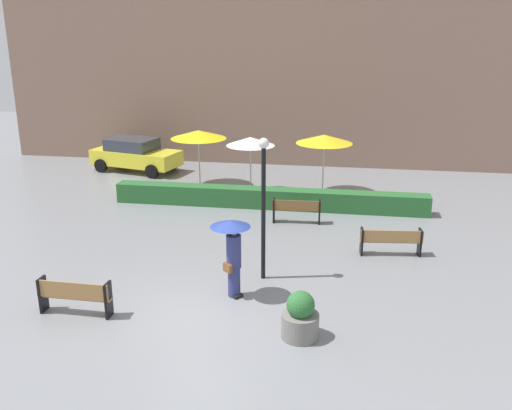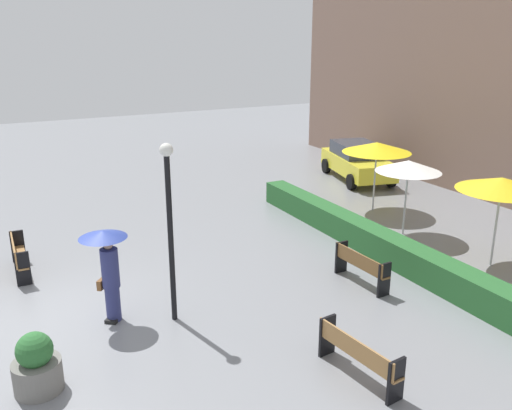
# 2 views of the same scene
# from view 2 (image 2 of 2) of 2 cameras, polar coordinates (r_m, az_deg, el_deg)

# --- Properties ---
(ground_plane) EXTENTS (60.00, 60.00, 0.00)m
(ground_plane) POSITION_cam_2_polar(r_m,az_deg,el_deg) (13.16, -18.91, -10.90)
(ground_plane) COLOR gray
(bench_far_right) EXTENTS (1.90, 0.58, 0.83)m
(bench_far_right) POSITION_cam_2_polar(r_m,az_deg,el_deg) (10.42, 10.62, -15.06)
(bench_far_right) COLOR #9E7242
(bench_far_right) RESTS_ON ground
(bench_back_row) EXTENTS (1.75, 0.45, 0.86)m
(bench_back_row) POSITION_cam_2_polar(r_m,az_deg,el_deg) (13.94, 10.92, -6.19)
(bench_back_row) COLOR brown
(bench_back_row) RESTS_ON ground
(bench_near_left) EXTENTS (1.83, 0.39, 0.89)m
(bench_near_left) POSITION_cam_2_polar(r_m,az_deg,el_deg) (15.59, -23.66, -4.75)
(bench_near_left) COLOR #9E7242
(bench_near_left) RESTS_ON ground
(pedestrian_with_umbrella) EXTENTS (1.02, 1.02, 2.09)m
(pedestrian_with_umbrella) POSITION_cam_2_polar(r_m,az_deg,el_deg) (12.13, -15.30, -5.78)
(pedestrian_with_umbrella) COLOR navy
(pedestrian_with_umbrella) RESTS_ON ground
(planter_pot) EXTENTS (0.85, 0.85, 1.13)m
(planter_pot) POSITION_cam_2_polar(r_m,az_deg,el_deg) (10.67, -22.01, -15.37)
(planter_pot) COLOR slate
(planter_pot) RESTS_ON ground
(lamp_post) EXTENTS (0.28, 0.28, 3.96)m
(lamp_post) POSITION_cam_2_polar(r_m,az_deg,el_deg) (11.50, -9.05, -1.09)
(lamp_post) COLOR black
(lamp_post) RESTS_ON ground
(patio_umbrella_yellow) EXTENTS (2.38, 2.38, 2.46)m
(patio_umbrella_yellow) POSITION_cam_2_polar(r_m,az_deg,el_deg) (19.39, 12.55, 5.91)
(patio_umbrella_yellow) COLOR silver
(patio_umbrella_yellow) RESTS_ON ground
(patio_umbrella_white) EXTENTS (2.00, 2.00, 2.38)m
(patio_umbrella_white) POSITION_cam_2_polar(r_m,az_deg,el_deg) (17.20, 15.69, 3.94)
(patio_umbrella_white) COLOR silver
(patio_umbrella_white) RESTS_ON ground
(patio_umbrella_yellow_far) EXTENTS (2.31, 2.31, 2.48)m
(patio_umbrella_yellow_far) POSITION_cam_2_polar(r_m,az_deg,el_deg) (15.57, 24.36, 2.00)
(patio_umbrella_yellow_far) COLOR silver
(patio_umbrella_yellow_far) RESTS_ON ground
(hedge_strip) EXTENTS (12.05, 0.70, 0.75)m
(hedge_strip) POSITION_cam_2_polar(r_m,az_deg,el_deg) (15.82, 12.76, -3.93)
(hedge_strip) COLOR #28602D
(hedge_strip) RESTS_ON ground
(parked_car) EXTENTS (4.50, 2.75, 1.57)m
(parked_car) POSITION_cam_2_polar(r_m,az_deg,el_deg) (23.83, 10.56, 4.59)
(parked_car) COLOR yellow
(parked_car) RESTS_ON ground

